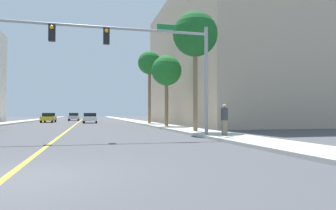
# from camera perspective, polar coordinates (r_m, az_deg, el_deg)

# --- Properties ---
(ground) EXTENTS (192.00, 192.00, 0.00)m
(ground) POSITION_cam_1_polar(r_m,az_deg,el_deg) (48.92, -16.26, -3.09)
(ground) COLOR #47474C
(sidewalk_left) EXTENTS (2.53, 168.00, 0.15)m
(sidewalk_left) POSITION_cam_1_polar(r_m,az_deg,el_deg) (50.00, -26.47, -2.87)
(sidewalk_left) COLOR #B2ADA3
(sidewalk_left) RESTS_ON ground
(sidewalk_right) EXTENTS (2.53, 168.00, 0.15)m
(sidewalk_right) POSITION_cam_1_polar(r_m,az_deg,el_deg) (49.42, -5.93, -3.04)
(sidewalk_right) COLOR beige
(sidewalk_right) RESTS_ON ground
(lane_marking_center) EXTENTS (0.16, 144.00, 0.01)m
(lane_marking_center) POSITION_cam_1_polar(r_m,az_deg,el_deg) (48.92, -16.26, -3.09)
(lane_marking_center) COLOR yellow
(lane_marking_center) RESTS_ON ground
(building_right_near) EXTENTS (17.26, 27.79, 16.17)m
(building_right_near) POSITION_cam_1_polar(r_m,az_deg,el_deg) (41.39, 12.40, 7.84)
(building_right_near) COLOR tan
(building_right_near) RESTS_ON ground
(traffic_signal_mast) EXTENTS (11.52, 0.36, 6.04)m
(traffic_signal_mast) POSITION_cam_1_polar(r_m,az_deg,el_deg) (16.73, -4.98, 10.00)
(traffic_signal_mast) COLOR gray
(traffic_signal_mast) RESTS_ON sidewalk_right
(palm_near) EXTENTS (3.04, 3.04, 8.07)m
(palm_near) POSITION_cam_1_polar(r_m,az_deg,el_deg) (21.46, 5.04, 12.75)
(palm_near) COLOR brown
(palm_near) RESTS_ON sidewalk_right
(palm_mid) EXTENTS (2.88, 2.88, 6.73)m
(palm_mid) POSITION_cam_1_polar(r_m,az_deg,el_deg) (29.67, -0.28, 6.24)
(palm_mid) COLOR brown
(palm_mid) RESTS_ON sidewalk_right
(palm_far) EXTENTS (2.88, 2.88, 8.93)m
(palm_far) POSITION_cam_1_polar(r_m,az_deg,el_deg) (38.61, -3.43, 7.61)
(palm_far) COLOR brown
(palm_far) RESTS_ON sidewalk_right
(car_yellow) EXTENTS (1.90, 4.21, 1.42)m
(car_yellow) POSITION_cam_1_polar(r_m,az_deg,el_deg) (49.37, -21.23, -2.17)
(car_yellow) COLOR gold
(car_yellow) RESTS_ON ground
(car_white) EXTENTS (1.98, 4.03, 1.41)m
(car_white) POSITION_cam_1_polar(r_m,az_deg,el_deg) (44.82, -14.22, -2.31)
(car_white) COLOR white
(car_white) RESTS_ON ground
(car_silver) EXTENTS (1.95, 4.42, 1.46)m
(car_silver) POSITION_cam_1_polar(r_m,az_deg,el_deg) (61.38, -17.01, -2.08)
(car_silver) COLOR #BCBCC1
(car_silver) RESTS_ON ground
(pedestrian) EXTENTS (0.38, 0.38, 1.67)m
(pedestrian) POSITION_cam_1_polar(r_m,az_deg,el_deg) (16.69, 10.40, -2.71)
(pedestrian) COLOR #726651
(pedestrian) RESTS_ON sidewalk_right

